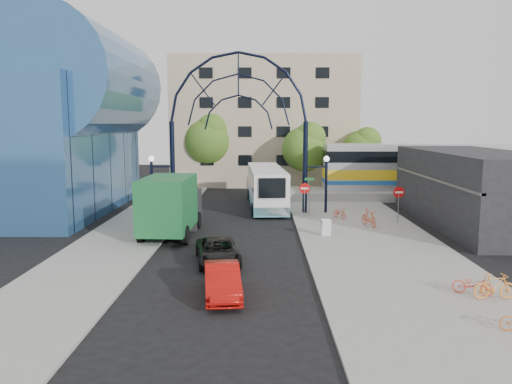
{
  "coord_description": "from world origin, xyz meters",
  "views": [
    {
      "loc": [
        1.67,
        -23.44,
        6.82
      ],
      "look_at": [
        1.38,
        6.0,
        2.78
      ],
      "focal_mm": 35.0,
      "sensor_mm": 36.0,
      "label": 1
    }
  ],
  "objects_px": {
    "green_truck": "(171,205)",
    "red_sedan": "(222,281)",
    "street_name_sign": "(309,189)",
    "bike_far_a": "(473,284)",
    "city_bus": "(266,186)",
    "black_suv": "(218,251)",
    "tree_north_b": "(209,138)",
    "bike_far_b": "(495,286)",
    "stop_sign": "(305,192)",
    "sandwich_board": "(326,226)",
    "tree_north_a": "(306,146)",
    "bike_near_b": "(369,218)",
    "gateway_arch": "(238,100)",
    "tree_north_c": "(363,149)",
    "bike_near_a": "(340,213)",
    "do_not_enter_sign": "(399,196)",
    "train_car": "(462,167)"
  },
  "relations": [
    {
      "from": "city_bus",
      "to": "bike_near_b",
      "type": "xyz_separation_m",
      "value": [
        6.68,
        -8.45,
        -1.01
      ]
    },
    {
      "from": "bike_far_b",
      "to": "tree_north_a",
      "type": "bearing_deg",
      "value": 4.75
    },
    {
      "from": "tree_north_a",
      "to": "tree_north_c",
      "type": "relative_size",
      "value": 1.08
    },
    {
      "from": "street_name_sign",
      "to": "red_sedan",
      "type": "relative_size",
      "value": 0.71
    },
    {
      "from": "street_name_sign",
      "to": "bike_far_a",
      "type": "bearing_deg",
      "value": -74.06
    },
    {
      "from": "red_sedan",
      "to": "bike_near_a",
      "type": "xyz_separation_m",
      "value": [
        7.17,
        16.0,
        -0.12
      ]
    },
    {
      "from": "tree_north_a",
      "to": "bike_near_a",
      "type": "bearing_deg",
      "value": -85.24
    },
    {
      "from": "do_not_enter_sign",
      "to": "train_car",
      "type": "distance_m",
      "value": 15.03
    },
    {
      "from": "gateway_arch",
      "to": "street_name_sign",
      "type": "xyz_separation_m",
      "value": [
        5.2,
        -1.4,
        -6.43
      ]
    },
    {
      "from": "tree_north_b",
      "to": "bike_far_b",
      "type": "xyz_separation_m",
      "value": [
        14.53,
        -34.84,
        -4.64
      ]
    },
    {
      "from": "stop_sign",
      "to": "tree_north_b",
      "type": "height_order",
      "value": "tree_north_b"
    },
    {
      "from": "tree_north_c",
      "to": "city_bus",
      "type": "relative_size",
      "value": 0.55
    },
    {
      "from": "green_truck",
      "to": "red_sedan",
      "type": "height_order",
      "value": "green_truck"
    },
    {
      "from": "do_not_enter_sign",
      "to": "tree_north_c",
      "type": "relative_size",
      "value": 0.38
    },
    {
      "from": "green_truck",
      "to": "black_suv",
      "type": "relative_size",
      "value": 1.72
    },
    {
      "from": "tree_north_c",
      "to": "black_suv",
      "type": "relative_size",
      "value": 1.5
    },
    {
      "from": "green_truck",
      "to": "red_sedan",
      "type": "xyz_separation_m",
      "value": [
        3.96,
        -11.02,
        -1.2
      ]
    },
    {
      "from": "stop_sign",
      "to": "tree_north_b",
      "type": "distance_m",
      "value": 20.18
    },
    {
      "from": "bike_near_a",
      "to": "street_name_sign",
      "type": "bearing_deg",
      "value": 130.43
    },
    {
      "from": "tree_north_a",
      "to": "city_bus",
      "type": "bearing_deg",
      "value": -114.94
    },
    {
      "from": "bike_near_b",
      "to": "tree_north_b",
      "type": "bearing_deg",
      "value": 103.59
    },
    {
      "from": "tree_north_c",
      "to": "bike_near_a",
      "type": "xyz_separation_m",
      "value": [
        -4.81,
        -16.3,
        -3.75
      ]
    },
    {
      "from": "tree_north_c",
      "to": "bike_far_b",
      "type": "height_order",
      "value": "tree_north_c"
    },
    {
      "from": "city_bus",
      "to": "bike_near_a",
      "type": "xyz_separation_m",
      "value": [
        5.21,
        -5.65,
        -1.17
      ]
    },
    {
      "from": "tree_north_a",
      "to": "bike_near_a",
      "type": "distance_m",
      "value": 14.92
    },
    {
      "from": "city_bus",
      "to": "black_suv",
      "type": "xyz_separation_m",
      "value": [
        -2.55,
        -16.92,
        -1.09
      ]
    },
    {
      "from": "do_not_enter_sign",
      "to": "tree_north_a",
      "type": "height_order",
      "value": "tree_north_a"
    },
    {
      "from": "do_not_enter_sign",
      "to": "city_bus",
      "type": "relative_size",
      "value": 0.21
    },
    {
      "from": "tree_north_a",
      "to": "black_suv",
      "type": "relative_size",
      "value": 1.62
    },
    {
      "from": "street_name_sign",
      "to": "tree_north_b",
      "type": "height_order",
      "value": "tree_north_b"
    },
    {
      "from": "stop_sign",
      "to": "sandwich_board",
      "type": "height_order",
      "value": "stop_sign"
    },
    {
      "from": "tree_north_a",
      "to": "bike_far_b",
      "type": "relative_size",
      "value": 4.14
    },
    {
      "from": "street_name_sign",
      "to": "tree_north_b",
      "type": "relative_size",
      "value": 0.35
    },
    {
      "from": "black_suv",
      "to": "bike_near_b",
      "type": "xyz_separation_m",
      "value": [
        9.23,
        8.47,
        0.08
      ]
    },
    {
      "from": "bike_far_a",
      "to": "bike_near_b",
      "type": "bearing_deg",
      "value": 30.34
    },
    {
      "from": "city_bus",
      "to": "black_suv",
      "type": "bearing_deg",
      "value": -102.12
    },
    {
      "from": "city_bus",
      "to": "bike_far_b",
      "type": "relative_size",
      "value": 7.05
    },
    {
      "from": "stop_sign",
      "to": "red_sedan",
      "type": "relative_size",
      "value": 0.64
    },
    {
      "from": "do_not_enter_sign",
      "to": "tree_north_b",
      "type": "bearing_deg",
      "value": 126.74
    },
    {
      "from": "train_car",
      "to": "gateway_arch",
      "type": "bearing_deg",
      "value": -158.2
    },
    {
      "from": "sandwich_board",
      "to": "green_truck",
      "type": "relative_size",
      "value": 0.13
    },
    {
      "from": "do_not_enter_sign",
      "to": "black_suv",
      "type": "relative_size",
      "value": 0.57
    },
    {
      "from": "bike_far_a",
      "to": "stop_sign",
      "type": "bearing_deg",
      "value": 42.63
    },
    {
      "from": "black_suv",
      "to": "stop_sign",
      "type": "bearing_deg",
      "value": 55.61
    },
    {
      "from": "do_not_enter_sign",
      "to": "street_name_sign",
      "type": "relative_size",
      "value": 0.89
    },
    {
      "from": "street_name_sign",
      "to": "red_sedan",
      "type": "bearing_deg",
      "value": -106.59
    },
    {
      "from": "bike_near_a",
      "to": "city_bus",
      "type": "bearing_deg",
      "value": 107.77
    },
    {
      "from": "do_not_enter_sign",
      "to": "sandwich_board",
      "type": "relative_size",
      "value": 2.51
    },
    {
      "from": "tree_north_b",
      "to": "green_truck",
      "type": "xyz_separation_m",
      "value": [
        0.06,
        -23.28,
        -3.42
      ]
    },
    {
      "from": "tree_north_b",
      "to": "bike_far_a",
      "type": "relative_size",
      "value": 5.19
    }
  ]
}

